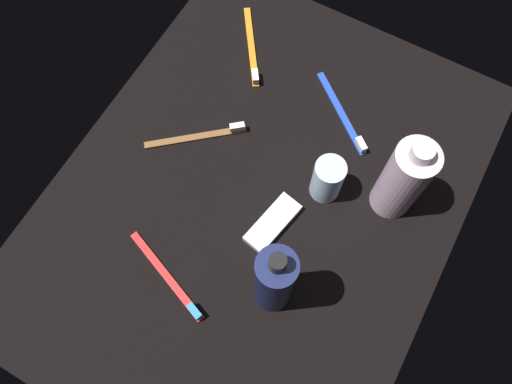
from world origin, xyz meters
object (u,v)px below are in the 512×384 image
bodywash_bottle (403,180)px  toothbrush_blue (344,117)px  deodorant_stick (327,179)px  snack_bar_white (273,223)px  lotion_bottle (275,281)px  toothbrush_red (170,281)px  toothbrush_brown (202,135)px  toothbrush_orange (252,50)px

bodywash_bottle → toothbrush_blue: 18.85cm
deodorant_stick → snack_bar_white: size_ratio=0.86×
lotion_bottle → toothbrush_blue: size_ratio=1.47×
toothbrush_blue → lotion_bottle: bearing=6.5°
bodywash_bottle → toothbrush_red: size_ratio=1.12×
bodywash_bottle → snack_bar_white: (13.35, -15.06, -8.11)cm
lotion_bottle → snack_bar_white: 14.50cm
toothbrush_brown → deodorant_stick: bearing=93.7°
deodorant_stick → toothbrush_brown: bearing=-86.3°
lotion_bottle → toothbrush_orange: 46.59cm
bodywash_bottle → snack_bar_white: bodywash_bottle is taller
bodywash_bottle → deodorant_stick: size_ratio=2.16×
toothbrush_brown → toothbrush_orange: 19.99cm
toothbrush_red → toothbrush_orange: size_ratio=1.12×
lotion_bottle → toothbrush_brown: size_ratio=1.49×
deodorant_stick → toothbrush_blue: 14.82cm
toothbrush_orange → bodywash_bottle: bearing=67.0°
bodywash_bottle → snack_bar_white: size_ratio=1.86×
deodorant_stick → snack_bar_white: deodorant_stick is taller
bodywash_bottle → toothbrush_red: bearing=-39.9°
toothbrush_brown → toothbrush_red: bearing=20.4°
toothbrush_brown → toothbrush_blue: same height
lotion_bottle → toothbrush_red: lotion_bottle is taller
toothbrush_orange → toothbrush_brown: bearing=3.2°
lotion_bottle → deodorant_stick: (-19.68, -0.78, -5.25)cm
lotion_bottle → toothbrush_blue: (-33.66, -3.82, -9.13)cm
bodywash_bottle → toothbrush_orange: bearing=-113.0°
bodywash_bottle → toothbrush_orange: (-14.78, -34.79, -8.25)cm
snack_bar_white → toothbrush_orange: bearing=-133.4°
lotion_bottle → deodorant_stick: bearing=-177.7°
lotion_bottle → toothbrush_red: size_ratio=1.26×
deodorant_stick → toothbrush_brown: 23.64cm
bodywash_bottle → toothbrush_brown: bodywash_bottle is taller
toothbrush_red → bodywash_bottle: bearing=140.1°
toothbrush_brown → toothbrush_red: 25.95cm
toothbrush_orange → toothbrush_blue: 21.80cm
bodywash_bottle → snack_bar_white: bearing=-48.4°
toothbrush_blue → snack_bar_white: toothbrush_blue is taller
toothbrush_red → toothbrush_blue: same height
toothbrush_brown → toothbrush_blue: 25.47cm
lotion_bottle → snack_bar_white: lotion_bottle is taller
bodywash_bottle → toothbrush_brown: size_ratio=1.33×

